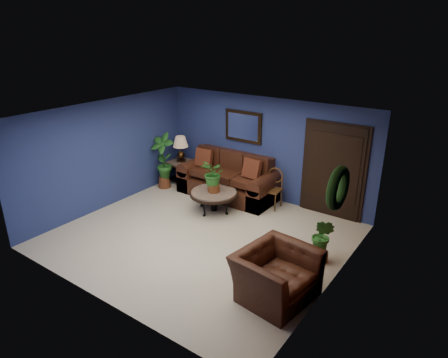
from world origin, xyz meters
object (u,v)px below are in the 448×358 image
Objects in this scene: armchair at (276,275)px; table_lamp at (181,146)px; end_table at (181,166)px; coffee_table at (214,194)px; sofa at (230,181)px; side_chair at (273,185)px.

table_lamp is at bearing 65.09° from armchair.
table_lamp reaches higher than armchair.
coffee_table is at bearing -27.35° from end_table.
sofa reaches higher than armchair.
end_table reaches higher than coffee_table.
sofa is 4.11m from armchair.
coffee_table is 0.92× the size of armchair.
sofa is 1.24m from side_chair.
side_chair is (2.78, 0.07, -0.50)m from table_lamp.
end_table is at bearing 65.09° from armchair.
coffee_table is at bearing -139.50° from side_chair.
end_table is at bearing 90.00° from table_lamp.
sofa is at bearing 1.58° from end_table.
sofa is at bearing 52.73° from armchair.
coffee_table is 2.10m from table_lamp.
sofa reaches higher than side_chair.
sofa is 3.71× the size of end_table.
coffee_table is 2.00m from end_table.
side_chair is at bearing 44.62° from coffee_table.
sofa is at bearing 103.16° from coffee_table.
armchair is at bearing -45.21° from sofa.
coffee_table is 1.17× the size of side_chair.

